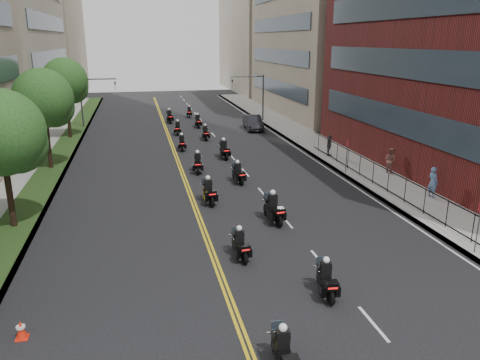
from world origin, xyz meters
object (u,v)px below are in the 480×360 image
object	(u,v)px
motorcycle_13	(189,112)
pedestrian_b	(390,160)
motorcycle_2	(240,246)
motorcycle_3	(273,210)
motorcycle_12	(169,117)
pedestrian_c	(329,145)
motorcycle_8	(182,143)
pedestrian_a	(433,182)
parked_sedan	(253,123)
motorcycle_7	(224,150)
motorcycle_10	(178,129)
motorcycle_0	(284,353)
motorcycle_1	(326,281)
traffic_cone	(21,330)
motorcycle_9	(205,133)
motorcycle_11	(198,122)
motorcycle_6	(198,164)
motorcycle_5	(238,174)
motorcycle_4	(209,192)

from	to	relation	value
motorcycle_13	pedestrian_b	distance (m)	31.95
motorcycle_2	motorcycle_3	xyz separation A→B (m)	(2.73, 3.90, 0.11)
motorcycle_12	pedestrian_c	world-z (taller)	pedestrian_c
motorcycle_3	motorcycle_8	size ratio (longest dim) A/B	1.14
motorcycle_2	pedestrian_a	bearing A→B (deg)	17.12
parked_sedan	motorcycle_13	bearing A→B (deg)	124.32
parked_sedan	pedestrian_a	size ratio (longest dim) A/B	2.45
motorcycle_7	motorcycle_10	xyz separation A→B (m)	(-2.88, 11.12, -0.06)
motorcycle_2	motorcycle_0	bearing A→B (deg)	-97.55
motorcycle_10	motorcycle_13	xyz separation A→B (m)	(2.51, 11.23, -0.02)
motorcycle_12	pedestrian_b	bearing A→B (deg)	-66.38
pedestrian_b	motorcycle_12	bearing A→B (deg)	9.59
motorcycle_1	pedestrian_c	world-z (taller)	pedestrian_c
motorcycle_8	pedestrian_c	world-z (taller)	pedestrian_c
pedestrian_b	traffic_cone	distance (m)	27.05
motorcycle_9	pedestrian_a	world-z (taller)	pedestrian_a
motorcycle_1	traffic_cone	world-z (taller)	motorcycle_1
motorcycle_8	pedestrian_a	distance (m)	21.90
motorcycle_11	motorcycle_13	distance (m)	7.49
motorcycle_6	motorcycle_7	world-z (taller)	motorcycle_7
motorcycle_10	motorcycle_0	bearing A→B (deg)	-83.03
motorcycle_11	motorcycle_6	bearing A→B (deg)	-97.52
traffic_cone	motorcycle_6	bearing A→B (deg)	66.12
motorcycle_1	motorcycle_7	size ratio (longest dim) A/B	0.90
motorcycle_1	parked_sedan	world-z (taller)	motorcycle_1
motorcycle_11	traffic_cone	distance (m)	39.29
motorcycle_1	motorcycle_6	size ratio (longest dim) A/B	0.94
motorcycle_7	pedestrian_c	bearing A→B (deg)	-12.67
motorcycle_8	motorcycle_11	distance (m)	11.45
motorcycle_1	motorcycle_5	bearing A→B (deg)	96.96
pedestrian_c	motorcycle_13	bearing A→B (deg)	42.65
motorcycle_1	motorcycle_3	size ratio (longest dim) A/B	0.87
motorcycle_2	parked_sedan	distance (m)	31.86
motorcycle_10	parked_sedan	bearing A→B (deg)	14.58
motorcycle_13	motorcycle_11	bearing A→B (deg)	-82.79
motorcycle_3	motorcycle_9	xyz separation A→B (m)	(-0.42, 22.59, -0.08)
motorcycle_12	parked_sedan	world-z (taller)	motorcycle_12
motorcycle_2	motorcycle_6	bearing A→B (deg)	85.17
motorcycle_4	pedestrian_a	xyz separation A→B (m)	(13.72, -2.31, 0.44)
motorcycle_2	motorcycle_13	size ratio (longest dim) A/B	1.00
motorcycle_2	motorcycle_4	size ratio (longest dim) A/B	0.90
traffic_cone	parked_sedan	bearing A→B (deg)	64.51
motorcycle_7	motorcycle_11	bearing A→B (deg)	88.51
motorcycle_5	motorcycle_10	bearing A→B (deg)	91.59
motorcycle_3	motorcycle_5	world-z (taller)	motorcycle_3
motorcycle_3	motorcycle_7	world-z (taller)	motorcycle_3
motorcycle_8	motorcycle_12	size ratio (longest dim) A/B	0.92
pedestrian_b	motorcycle_9	bearing A→B (deg)	17.70
motorcycle_2	pedestrian_a	size ratio (longest dim) A/B	1.08
pedestrian_b	motorcycle_2	bearing A→B (deg)	109.87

